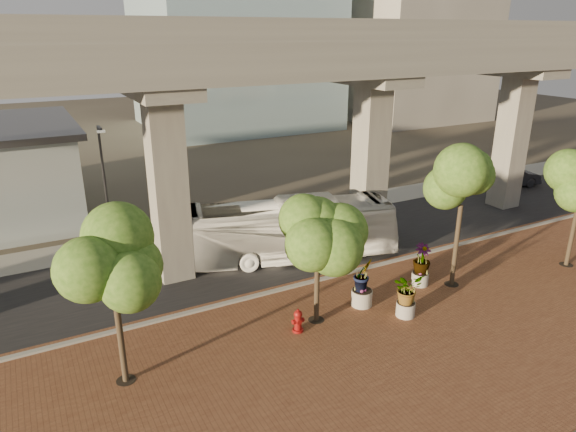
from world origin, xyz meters
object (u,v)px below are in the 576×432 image
fire_hydrant (298,321)px  planter_front (407,291)px  parked_car (510,177)px  transit_bus (287,231)px

fire_hydrant → planter_front: 4.95m
parked_car → planter_front: (-20.48, -11.64, 0.47)m
parked_car → planter_front: bearing=130.7°
transit_bus → parked_car: transit_bus is taller
planter_front → parked_car: bearing=29.6°
parked_car → fire_hydrant: parked_car is taller
planter_front → transit_bus: bearing=102.3°
parked_car → planter_front: size_ratio=2.46×
transit_bus → fire_hydrant: (-3.06, -6.70, -1.10)m
parked_car → fire_hydrant: (-25.24, -10.50, -0.27)m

